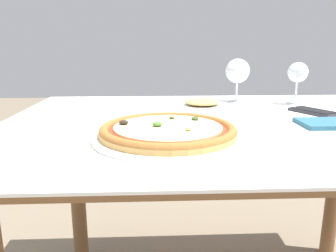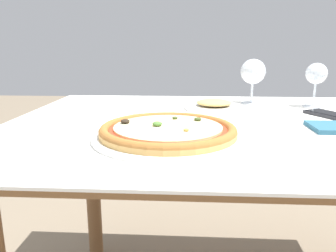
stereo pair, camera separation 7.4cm
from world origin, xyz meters
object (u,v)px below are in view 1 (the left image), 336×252
pizza_plate (168,132)px  cell_phone (314,111)px  side_plate (202,104)px  wine_glass_far_left (298,74)px  wine_glass_far_right (238,72)px  fork (127,117)px  dining_table (231,148)px

pizza_plate → cell_phone: pizza_plate is taller
cell_phone → side_plate: bearing=162.5°
wine_glass_far_left → wine_glass_far_right: wine_glass_far_right is taller
fork → side_plate: (0.25, 0.15, 0.01)m
dining_table → pizza_plate: 0.29m
dining_table → wine_glass_far_right: size_ratio=8.08×
fork → wine_glass_far_right: wine_glass_far_right is taller
wine_glass_far_left → wine_glass_far_right: size_ratio=0.93×
fork → wine_glass_far_right: size_ratio=1.04×
pizza_plate → cell_phone: 0.55m
cell_phone → side_plate: side_plate is taller
wine_glass_far_right → fork: bearing=-146.4°
wine_glass_far_right → cell_phone: wine_glass_far_right is taller
wine_glass_far_left → wine_glass_far_right: (-0.20, 0.06, 0.00)m
dining_table → wine_glass_far_right: bearing=74.1°
pizza_plate → fork: bearing=116.3°
wine_glass_far_left → side_plate: wine_glass_far_left is taller
pizza_plate → cell_phone: size_ratio=2.16×
cell_phone → side_plate: (-0.34, 0.11, 0.01)m
fork → side_plate: 0.29m
wine_glass_far_left → cell_phone: bearing=-92.9°
pizza_plate → wine_glass_far_left: wine_glass_far_left is taller
dining_table → wine_glass_far_left: 0.42m
wine_glass_far_left → cell_phone: 0.19m
fork → dining_table: bearing=-7.3°
side_plate → pizza_plate: bearing=-109.5°
pizza_plate → cell_phone: (0.47, 0.27, -0.01)m
wine_glass_far_right → dining_table: bearing=-105.9°
wine_glass_far_left → pizza_plate: bearing=-138.3°
wine_glass_far_right → side_plate: wine_glass_far_right is taller
wine_glass_far_left → wine_glass_far_right: 0.21m
dining_table → wine_glass_far_left: wine_glass_far_left is taller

